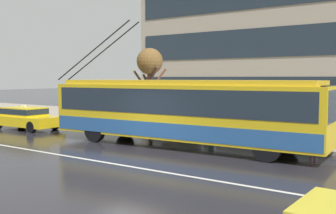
{
  "coord_description": "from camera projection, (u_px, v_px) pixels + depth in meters",
  "views": [
    {
      "loc": [
        9.59,
        -11.09,
        2.95
      ],
      "look_at": [
        -0.29,
        3.29,
        1.65
      ],
      "focal_mm": 41.87,
      "sensor_mm": 36.0,
      "label": 1
    }
  ],
  "objects": [
    {
      "name": "lane_centre_line",
      "position": [
        103.0,
        162.0,
        13.76
      ],
      "size": [
        72.0,
        0.14,
        0.01
      ],
      "primitive_type": "cube",
      "color": "silver",
      "rests_on": "ground_plane"
    },
    {
      "name": "pedestrian_at_shelter",
      "position": [
        318.0,
        106.0,
        16.04
      ],
      "size": [
        1.16,
        1.16,
        2.04
      ],
      "color": "#5D4353",
      "rests_on": "sidewalk_slab"
    },
    {
      "name": "street_tree_bare",
      "position": [
        150.0,
        65.0,
        21.77
      ],
      "size": [
        1.68,
        1.79,
        4.47
      ],
      "color": "brown",
      "rests_on": "sidewalk_slab"
    },
    {
      "name": "bus_shelter",
      "position": [
        183.0,
        96.0,
        20.75
      ],
      "size": [
        3.68,
        1.67,
        2.46
      ],
      "color": "gray",
      "rests_on": "sidewalk_slab"
    },
    {
      "name": "trolleybus",
      "position": [
        181.0,
        110.0,
        16.82
      ],
      "size": [
        13.38,
        3.02,
        5.57
      ],
      "color": "gold",
      "rests_on": "ground_plane"
    },
    {
      "name": "sidewalk_slab",
      "position": [
        234.0,
        128.0,
        22.67
      ],
      "size": [
        80.0,
        10.0,
        0.14
      ],
      "primitive_type": "cube",
      "color": "gray",
      "rests_on": "ground_plane"
    },
    {
      "name": "ground_plane",
      "position": [
        125.0,
        156.0,
        14.75
      ],
      "size": [
        160.0,
        160.0,
        0.0
      ],
      "primitive_type": "plane",
      "color": "#26252C"
    },
    {
      "name": "pedestrian_approaching_curb",
      "position": [
        213.0,
        104.0,
        19.33
      ],
      "size": [
        1.33,
        1.33,
        1.95
      ],
      "color": "black",
      "rests_on": "sidewalk_slab"
    },
    {
      "name": "pedestrian_waiting_by_pole",
      "position": [
        292.0,
        117.0,
        17.73
      ],
      "size": [
        0.46,
        0.46,
        1.76
      ],
      "color": "navy",
      "rests_on": "sidewalk_slab"
    },
    {
      "name": "taxi_queued_behind_bus",
      "position": [
        25.0,
        117.0,
        22.53
      ],
      "size": [
        4.51,
        1.98,
        1.39
      ],
      "color": "yellow",
      "rests_on": "ground_plane"
    },
    {
      "name": "pedestrian_walking_past",
      "position": [
        195.0,
        111.0,
        21.74
      ],
      "size": [
        0.49,
        0.49,
        1.61
      ],
      "color": "#2A2520",
      "rests_on": "sidewalk_slab"
    }
  ]
}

